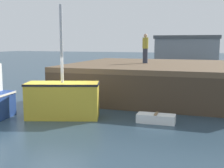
% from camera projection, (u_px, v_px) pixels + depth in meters
% --- Properties ---
extents(ground, '(120.00, 160.00, 0.10)m').
position_uv_depth(ground, '(55.00, 119.00, 12.11)').
color(ground, '#283D4C').
extents(pier, '(9.48, 8.91, 1.88)m').
position_uv_depth(pier, '(154.00, 69.00, 16.51)').
color(pier, brown).
rests_on(pier, ground).
extents(fishing_boat_near_right, '(3.18, 2.00, 4.57)m').
position_uv_depth(fishing_boat_near_right, '(63.00, 99.00, 12.00)').
color(fishing_boat_near_right, gold).
rests_on(fishing_boat_near_right, ground).
extents(rowboat, '(1.48, 0.61, 0.38)m').
position_uv_depth(rowboat, '(156.00, 118.00, 11.33)').
color(rowboat, white).
rests_on(rowboat, ground).
extents(dockworker, '(0.34, 0.34, 1.71)m').
position_uv_depth(dockworker, '(145.00, 48.00, 17.08)').
color(dockworker, '#2D3342').
rests_on(dockworker, pier).
extents(warehouse, '(9.58, 6.63, 4.12)m').
position_uv_depth(warehouse, '(187.00, 49.00, 45.51)').
color(warehouse, gray).
rests_on(warehouse, ground).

